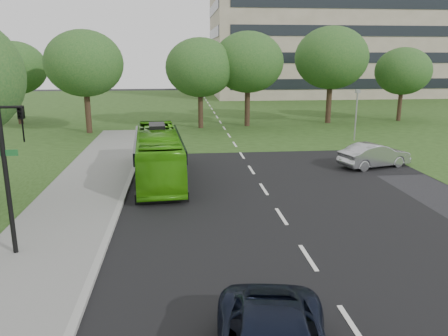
% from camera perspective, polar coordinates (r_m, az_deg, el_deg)
% --- Properties ---
extents(ground, '(160.00, 160.00, 0.00)m').
position_cam_1_polar(ground, '(17.32, 9.03, -8.63)').
color(ground, black).
rests_on(ground, ground).
extents(street_surfaces, '(120.00, 120.00, 0.15)m').
position_cam_1_polar(street_surfaces, '(38.90, -0.03, 4.49)').
color(street_surfaces, black).
rests_on(street_surfaces, ground).
extents(office_building, '(40.10, 20.10, 25.00)m').
position_cam_1_polar(office_building, '(81.87, 13.51, 18.06)').
color(office_building, gray).
rests_on(office_building, ground).
extents(tree_park_a, '(6.77, 6.77, 8.99)m').
position_cam_1_polar(tree_park_a, '(40.89, -17.78, 12.86)').
color(tree_park_a, black).
rests_on(tree_park_a, ground).
extents(tree_park_b, '(6.44, 6.44, 8.44)m').
position_cam_1_polar(tree_park_b, '(41.87, -3.15, 12.96)').
color(tree_park_b, black).
rests_on(tree_park_b, ground).
extents(tree_park_c, '(6.83, 6.83, 9.07)m').
position_cam_1_polar(tree_park_c, '(43.09, 3.14, 13.62)').
color(tree_park_c, black).
rests_on(tree_park_c, ground).
extents(tree_park_d, '(7.32, 7.32, 9.68)m').
position_cam_1_polar(tree_park_d, '(46.36, 13.85, 13.78)').
color(tree_park_d, black).
rests_on(tree_park_d, ground).
extents(tree_park_e, '(5.74, 5.74, 7.65)m').
position_cam_1_polar(tree_park_e, '(50.25, 22.34, 11.61)').
color(tree_park_e, black).
rests_on(tree_park_e, ground).
extents(tree_park_f, '(6.14, 6.14, 8.20)m').
position_cam_1_polar(tree_park_f, '(49.08, -25.66, 11.68)').
color(tree_park_f, black).
rests_on(tree_park_f, ground).
extents(bus, '(3.04, 10.08, 2.77)m').
position_cam_1_polar(bus, '(24.66, -8.57, 1.73)').
color(bus, '#3B9A0F').
rests_on(bus, ground).
extents(sedan, '(4.81, 2.85, 1.50)m').
position_cam_1_polar(sedan, '(28.71, 19.06, 1.59)').
color(sedan, '#9FA0A4').
rests_on(sedan, ground).
extents(traffic_light, '(0.92, 0.26, 5.72)m').
position_cam_1_polar(traffic_light, '(15.94, -26.15, 0.74)').
color(traffic_light, black).
rests_on(traffic_light, ground).
extents(camera_pole, '(0.38, 0.34, 4.15)m').
position_cam_1_polar(camera_pole, '(37.15, 16.92, 7.53)').
color(camera_pole, gray).
rests_on(camera_pole, ground).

